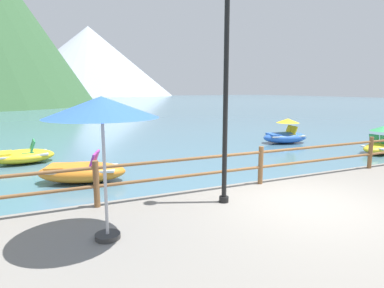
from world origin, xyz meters
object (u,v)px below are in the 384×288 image
(beach_umbrella, at_px, (102,109))
(pedal_boat_1, at_px, (384,145))
(pedal_boat_3, at_px, (23,156))
(pedal_boat_4, at_px, (285,135))
(pedal_boat_2, at_px, (82,172))
(lamp_post, at_px, (226,72))

(beach_umbrella, xyz_separation_m, pedal_boat_1, (12.48, 4.23, -2.07))
(pedal_boat_3, distance_m, pedal_boat_4, 12.10)
(pedal_boat_2, distance_m, pedal_boat_4, 10.78)
(lamp_post, xyz_separation_m, beach_umbrella, (-2.52, -0.72, -0.64))
(beach_umbrella, relative_size, pedal_boat_2, 0.81)
(pedal_boat_1, relative_size, pedal_boat_4, 1.01)
(pedal_boat_2, bearing_deg, lamp_post, -59.67)
(beach_umbrella, height_order, pedal_boat_3, beach_umbrella)
(pedal_boat_1, distance_m, pedal_boat_2, 12.44)
(pedal_boat_3, bearing_deg, pedal_boat_4, -1.75)
(pedal_boat_2, xyz_separation_m, pedal_boat_3, (-1.80, 3.55, -0.04))
(beach_umbrella, bearing_deg, pedal_boat_2, 89.38)
(beach_umbrella, bearing_deg, pedal_boat_3, 101.63)
(lamp_post, xyz_separation_m, pedal_boat_3, (-4.27, 7.77, -2.81))
(lamp_post, height_order, pedal_boat_4, lamp_post)
(beach_umbrella, bearing_deg, pedal_boat_1, 18.74)
(beach_umbrella, distance_m, pedal_boat_4, 13.31)
(pedal_boat_4, bearing_deg, pedal_boat_1, -61.31)
(lamp_post, relative_size, beach_umbrella, 2.01)
(pedal_boat_3, bearing_deg, pedal_boat_1, -16.64)
(pedal_boat_2, height_order, pedal_boat_3, pedal_boat_2)
(lamp_post, relative_size, pedal_boat_4, 1.78)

